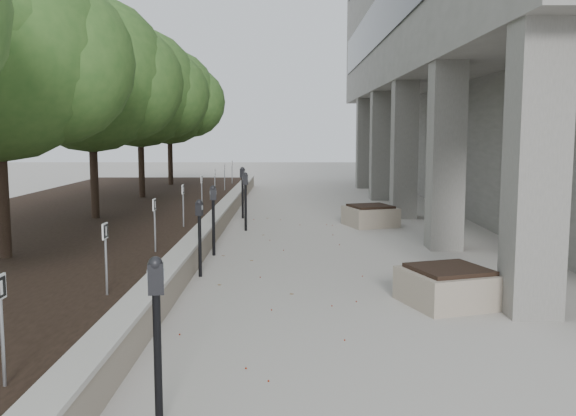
{
  "coord_description": "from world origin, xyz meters",
  "views": [
    {
      "loc": [
        0.06,
        -7.61,
        2.53
      ],
      "look_at": [
        0.01,
        5.04,
        1.0
      ],
      "focal_mm": 39.45,
      "sensor_mm": 36.0,
      "label": 1
    }
  ],
  "objects_px": {
    "crabapple_tree_5": "(169,117)",
    "planter_front": "(449,286)",
    "crabapple_tree_4": "(140,113)",
    "parking_meter_3": "(200,238)",
    "parking_meter_1": "(157,346)",
    "parking_meter_2": "(213,221)",
    "crabapple_tree_3": "(92,108)",
    "planter_back": "(370,215)",
    "parking_meter_5": "(243,193)",
    "parking_meter_4": "(246,202)"
  },
  "relations": [
    {
      "from": "parking_meter_1",
      "to": "parking_meter_4",
      "type": "bearing_deg",
      "value": 78.82
    },
    {
      "from": "parking_meter_1",
      "to": "parking_meter_3",
      "type": "distance_m",
      "value": 5.84
    },
    {
      "from": "parking_meter_2",
      "to": "parking_meter_5",
      "type": "bearing_deg",
      "value": 74.09
    },
    {
      "from": "parking_meter_3",
      "to": "planter_back",
      "type": "bearing_deg",
      "value": 72.64
    },
    {
      "from": "crabapple_tree_5",
      "to": "parking_meter_3",
      "type": "height_order",
      "value": "crabapple_tree_5"
    },
    {
      "from": "parking_meter_5",
      "to": "crabapple_tree_4",
      "type": "bearing_deg",
      "value": 167.36
    },
    {
      "from": "parking_meter_5",
      "to": "planter_front",
      "type": "relative_size",
      "value": 1.26
    },
    {
      "from": "parking_meter_2",
      "to": "planter_front",
      "type": "bearing_deg",
      "value": -57.57
    },
    {
      "from": "parking_meter_3",
      "to": "parking_meter_5",
      "type": "height_order",
      "value": "parking_meter_5"
    },
    {
      "from": "parking_meter_1",
      "to": "parking_meter_2",
      "type": "xyz_separation_m",
      "value": [
        -0.47,
        7.74,
        -0.04
      ]
    },
    {
      "from": "crabapple_tree_4",
      "to": "parking_meter_1",
      "type": "relative_size",
      "value": 3.57
    },
    {
      "from": "crabapple_tree_3",
      "to": "parking_meter_3",
      "type": "xyz_separation_m",
      "value": [
        3.28,
        -4.72,
        -2.44
      ]
    },
    {
      "from": "parking_meter_4",
      "to": "parking_meter_5",
      "type": "relative_size",
      "value": 0.99
    },
    {
      "from": "parking_meter_1",
      "to": "parking_meter_5",
      "type": "relative_size",
      "value": 1.0
    },
    {
      "from": "parking_meter_2",
      "to": "planter_front",
      "type": "height_order",
      "value": "parking_meter_2"
    },
    {
      "from": "crabapple_tree_3",
      "to": "parking_meter_2",
      "type": "relative_size",
      "value": 3.75
    },
    {
      "from": "parking_meter_5",
      "to": "parking_meter_3",
      "type": "bearing_deg",
      "value": -71.56
    },
    {
      "from": "parking_meter_3",
      "to": "planter_back",
      "type": "distance_m",
      "value": 7.13
    },
    {
      "from": "crabapple_tree_3",
      "to": "parking_meter_3",
      "type": "bearing_deg",
      "value": -55.23
    },
    {
      "from": "parking_meter_2",
      "to": "planter_front",
      "type": "xyz_separation_m",
      "value": [
        3.91,
        -3.7,
        -0.45
      ]
    },
    {
      "from": "parking_meter_4",
      "to": "parking_meter_5",
      "type": "bearing_deg",
      "value": 99.39
    },
    {
      "from": "parking_meter_1",
      "to": "planter_front",
      "type": "height_order",
      "value": "parking_meter_1"
    },
    {
      "from": "crabapple_tree_4",
      "to": "parking_meter_2",
      "type": "xyz_separation_m",
      "value": [
        3.29,
        -7.8,
        -2.39
      ]
    },
    {
      "from": "crabapple_tree_3",
      "to": "planter_back",
      "type": "bearing_deg",
      "value": 10.73
    },
    {
      "from": "crabapple_tree_5",
      "to": "planter_front",
      "type": "height_order",
      "value": "crabapple_tree_5"
    },
    {
      "from": "crabapple_tree_4",
      "to": "parking_meter_1",
      "type": "distance_m",
      "value": 16.16
    },
    {
      "from": "planter_back",
      "to": "parking_meter_5",
      "type": "bearing_deg",
      "value": 157.7
    },
    {
      "from": "parking_meter_2",
      "to": "parking_meter_3",
      "type": "height_order",
      "value": "parking_meter_2"
    },
    {
      "from": "crabapple_tree_5",
      "to": "parking_meter_2",
      "type": "xyz_separation_m",
      "value": [
        3.29,
        -12.8,
        -2.39
      ]
    },
    {
      "from": "parking_meter_3",
      "to": "parking_meter_2",
      "type": "bearing_deg",
      "value": 104.17
    },
    {
      "from": "crabapple_tree_5",
      "to": "planter_back",
      "type": "bearing_deg",
      "value": -50.97
    },
    {
      "from": "crabapple_tree_4",
      "to": "parking_meter_2",
      "type": "relative_size",
      "value": 3.75
    },
    {
      "from": "crabapple_tree_4",
      "to": "parking_meter_5",
      "type": "relative_size",
      "value": 3.58
    },
    {
      "from": "crabapple_tree_3",
      "to": "parking_meter_4",
      "type": "bearing_deg",
      "value": 7.2
    },
    {
      "from": "crabapple_tree_5",
      "to": "parking_meter_5",
      "type": "distance_m",
      "value": 8.34
    },
    {
      "from": "planter_back",
      "to": "parking_meter_2",
      "type": "bearing_deg",
      "value": -132.14
    },
    {
      "from": "parking_meter_2",
      "to": "planter_front",
      "type": "relative_size",
      "value": 1.21
    },
    {
      "from": "parking_meter_1",
      "to": "parking_meter_2",
      "type": "bearing_deg",
      "value": 82.09
    },
    {
      "from": "crabapple_tree_4",
      "to": "crabapple_tree_5",
      "type": "relative_size",
      "value": 1.0
    },
    {
      "from": "crabapple_tree_5",
      "to": "parking_meter_1",
      "type": "bearing_deg",
      "value": -79.63
    },
    {
      "from": "crabapple_tree_5",
      "to": "parking_meter_5",
      "type": "relative_size",
      "value": 3.58
    },
    {
      "from": "crabapple_tree_4",
      "to": "parking_meter_3",
      "type": "height_order",
      "value": "crabapple_tree_4"
    },
    {
      "from": "parking_meter_4",
      "to": "planter_back",
      "type": "distance_m",
      "value": 3.46
    },
    {
      "from": "crabapple_tree_3",
      "to": "crabapple_tree_5",
      "type": "relative_size",
      "value": 1.0
    },
    {
      "from": "crabapple_tree_4",
      "to": "crabapple_tree_5",
      "type": "distance_m",
      "value": 5.0
    },
    {
      "from": "parking_meter_2",
      "to": "planter_back",
      "type": "xyz_separation_m",
      "value": [
        3.74,
        4.13,
        -0.44
      ]
    },
    {
      "from": "parking_meter_2",
      "to": "parking_meter_4",
      "type": "bearing_deg",
      "value": 68.44
    },
    {
      "from": "crabapple_tree_5",
      "to": "parking_meter_4",
      "type": "distance_m",
      "value": 10.5
    },
    {
      "from": "crabapple_tree_5",
      "to": "planter_back",
      "type": "relative_size",
      "value": 4.48
    },
    {
      "from": "crabapple_tree_4",
      "to": "parking_meter_3",
      "type": "bearing_deg",
      "value": -71.37
    }
  ]
}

